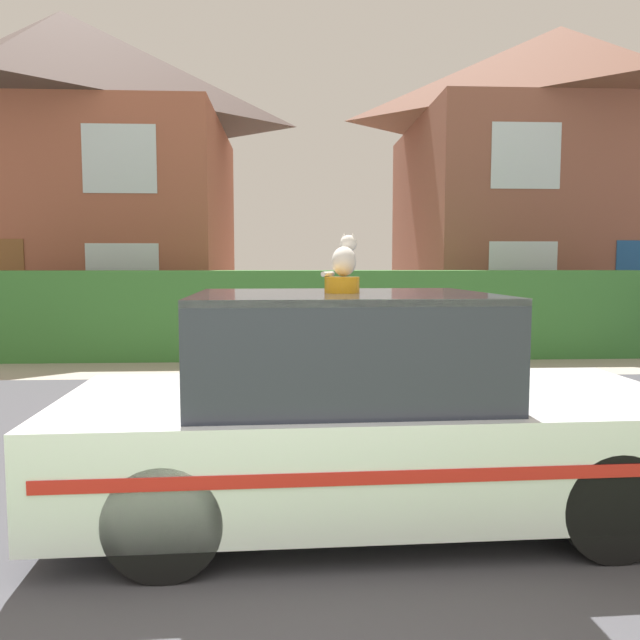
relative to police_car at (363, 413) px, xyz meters
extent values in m
cube|color=#424247|center=(-0.62, 1.68, -0.67)|extent=(28.00, 6.41, 0.01)
cube|color=#3D7F38|center=(0.06, 6.86, 0.08)|extent=(11.53, 0.88, 1.51)
cylinder|color=black|center=(1.27, -0.67, -0.36)|extent=(0.61, 0.22, 0.61)
cylinder|color=black|center=(1.23, 0.76, -0.36)|extent=(0.61, 0.22, 0.61)
cylinder|color=black|center=(-1.11, -0.75, -0.36)|extent=(0.61, 0.22, 0.61)
cylinder|color=black|center=(-1.16, 0.68, -0.36)|extent=(0.61, 0.22, 0.61)
cube|color=silver|center=(0.06, 0.00, -0.19)|extent=(3.90, 1.76, 0.62)
cube|color=#232833|center=(-0.14, 0.00, 0.44)|extent=(1.86, 1.53, 0.64)
cube|color=silver|center=(-0.14, 0.00, 0.74)|extent=(1.86, 1.53, 0.04)
cube|color=red|center=(0.09, -0.82, -0.14)|extent=(3.65, 0.13, 0.07)
cube|color=red|center=(0.03, 0.82, -0.14)|extent=(3.65, 0.13, 0.07)
cylinder|color=orange|center=(-0.14, 0.00, 0.81)|extent=(0.22, 0.22, 0.10)
ellipsoid|color=silver|center=(-0.11, 0.11, 0.96)|extent=(0.22, 0.26, 0.19)
ellipsoid|color=white|center=(-0.08, 0.19, 0.94)|extent=(0.10, 0.09, 0.10)
sphere|color=silver|center=(-0.08, 0.20, 1.07)|extent=(0.11, 0.11, 0.11)
cone|color=silver|center=(-0.05, 0.19, 1.12)|extent=(0.04, 0.04, 0.05)
cone|color=silver|center=(-0.10, 0.21, 1.12)|extent=(0.04, 0.04, 0.05)
cylinder|color=silver|center=(-0.22, 0.08, 0.88)|extent=(0.10, 0.18, 0.03)
cube|color=#93513D|center=(-5.69, 11.41, 1.77)|extent=(7.35, 6.00, 4.90)
pyramid|color=#473833|center=(-5.69, 11.41, 5.51)|extent=(7.72, 6.30, 2.57)
cube|color=silver|center=(-3.66, 8.40, 0.69)|extent=(1.40, 0.02, 1.30)
cube|color=silver|center=(-3.66, 8.40, 2.95)|extent=(1.40, 0.02, 1.30)
cube|color=brown|center=(6.24, 11.61, 1.87)|extent=(7.16, 6.21, 5.09)
pyramid|color=brown|center=(6.24, 11.61, 5.58)|extent=(7.52, 6.52, 2.33)
cube|color=navy|center=(6.70, 8.49, 0.37)|extent=(1.00, 0.02, 2.10)
cube|color=silver|center=(4.27, 8.49, 0.75)|extent=(1.40, 0.02, 1.30)
cube|color=silver|center=(4.27, 8.49, 3.09)|extent=(1.40, 0.02, 1.30)
camera|label=1|loc=(-0.48, -3.87, 0.94)|focal=35.00mm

